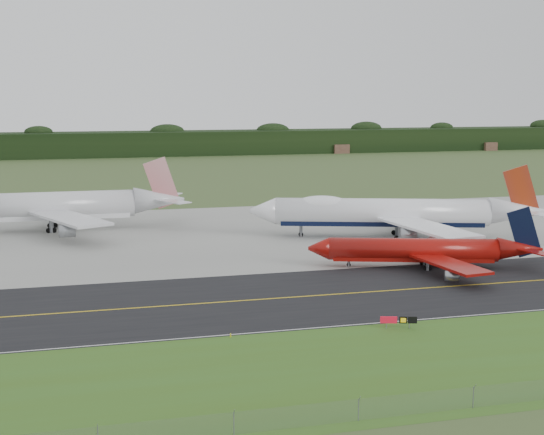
{
  "coord_description": "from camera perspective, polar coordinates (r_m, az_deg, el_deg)",
  "views": [
    {
      "loc": [
        -42.73,
        -111.31,
        30.49
      ],
      "look_at": [
        -8.41,
        22.0,
        8.07
      ],
      "focal_mm": 50.0,
      "sensor_mm": 36.0,
      "label": 1
    }
  ],
  "objects": [
    {
      "name": "jet_red_737",
      "position": [
        137.16,
        11.5,
        -2.46
      ],
      "size": [
        40.55,
        32.23,
        11.19
      ],
      "color": "maroon",
      "rests_on": "ground"
    },
    {
      "name": "ground",
      "position": [
        123.07,
        6.38,
        -5.15
      ],
      "size": [
        600.0,
        600.0,
        0.0
      ],
      "primitive_type": "plane",
      "color": "#324922",
      "rests_on": "ground"
    },
    {
      "name": "grass_verge",
      "position": [
        92.62,
        14.2,
        -10.26
      ],
      "size": [
        400.0,
        30.0,
        0.01
      ],
      "primitive_type": "cube",
      "color": "#3C601C",
      "rests_on": "ground"
    },
    {
      "name": "apron",
      "position": [
        170.59,
        0.31,
        -1.04
      ],
      "size": [
        400.0,
        78.0,
        0.01
      ],
      "primitive_type": "cube",
      "color": "gray",
      "rests_on": "ground"
    },
    {
      "name": "taxiway_edge_line",
      "position": [
        105.75,
        10.16,
        -7.64
      ],
      "size": [
        400.0,
        0.25,
        0.0
      ],
      "primitive_type": "cube",
      "color": "silver",
      "rests_on": "taxiway"
    },
    {
      "name": "horizon_treeline",
      "position": [
        388.25,
        -8.13,
        5.46
      ],
      "size": [
        700.0,
        25.0,
        12.0
      ],
      "color": "black",
      "rests_on": "ground"
    },
    {
      "name": "taxiway",
      "position": [
        119.46,
        7.07,
        -5.6
      ],
      "size": [
        400.0,
        32.0,
        0.02
      ],
      "primitive_type": "cube",
      "color": "black",
      "rests_on": "ground"
    },
    {
      "name": "jet_ba_747",
      "position": [
        164.26,
        9.04,
        0.36
      ],
      "size": [
        61.97,
        50.09,
        15.93
      ],
      "color": "white",
      "rests_on": "ground"
    },
    {
      "name": "taxiway_centreline",
      "position": [
        119.46,
        7.07,
        -5.59
      ],
      "size": [
        400.0,
        0.4,
        0.0
      ],
      "primitive_type": "cube",
      "color": "gold",
      "rests_on": "taxiway"
    },
    {
      "name": "perimeter_fence",
      "position": [
        81.85,
        18.67,
        -12.3
      ],
      "size": [
        320.0,
        0.1,
        320.0
      ],
      "color": "slate",
      "rests_on": "ground"
    },
    {
      "name": "taxiway_sign",
      "position": [
        101.89,
        9.5,
        -7.63
      ],
      "size": [
        4.69,
        1.5,
        1.61
      ],
      "color": "slate",
      "rests_on": "ground"
    },
    {
      "name": "edge_marker_center",
      "position": [
        104.58,
        10.1,
        -7.71
      ],
      "size": [
        0.16,
        0.16,
        0.5
      ],
      "primitive_type": "cylinder",
      "color": "yellow",
      "rests_on": "ground"
    },
    {
      "name": "edge_marker_left",
      "position": [
        97.38,
        -3.14,
        -8.86
      ],
      "size": [
        0.16,
        0.16,
        0.5
      ],
      "primitive_type": "cylinder",
      "color": "yellow",
      "rests_on": "ground"
    },
    {
      "name": "jet_star_tail",
      "position": [
        178.2,
        -16.39,
        0.78
      ],
      "size": [
        61.35,
        51.56,
        16.24
      ],
      "color": "silver",
      "rests_on": "ground"
    }
  ]
}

